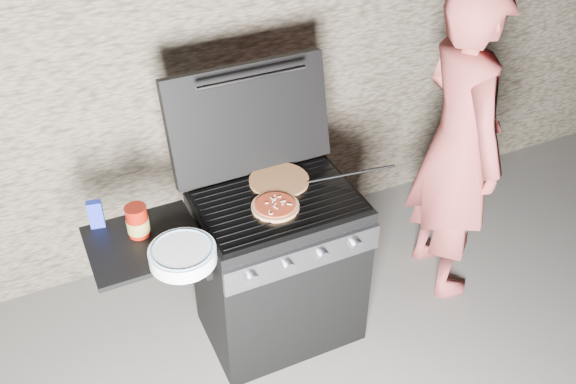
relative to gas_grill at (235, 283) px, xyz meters
name	(u,v)px	position (x,y,z in m)	size (l,w,h in m)	color
ground	(280,327)	(0.25, 0.00, -0.46)	(50.00, 50.00, 0.00)	#5B5650
stone_wall	(208,106)	(0.25, 1.05, 0.44)	(8.00, 0.35, 1.80)	gray
gas_grill	(235,283)	(0.00, 0.00, 0.00)	(1.34, 0.79, 0.91)	black
pizza_topped	(275,206)	(0.21, -0.04, 0.47)	(0.23, 0.23, 0.03)	gold
pizza_plain	(279,180)	(0.32, 0.14, 0.46)	(0.30, 0.30, 0.02)	tan
sauce_jar	(137,221)	(-0.42, 0.06, 0.52)	(0.10, 0.10, 0.15)	maroon
blue_carton	(96,214)	(-0.58, 0.19, 0.52)	(0.07, 0.04, 0.14)	#1828A1
plate_stack	(183,255)	(-0.30, -0.20, 0.48)	(0.29, 0.29, 0.07)	white
person	(458,146)	(1.32, 0.01, 0.48)	(0.68, 0.45, 1.86)	#AD4744
tongs	(346,174)	(0.62, 0.00, 0.51)	(0.01, 0.01, 0.50)	black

